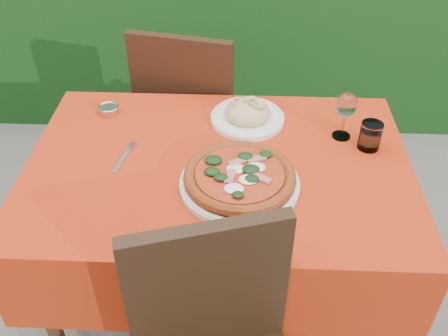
{
  "coord_description": "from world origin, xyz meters",
  "views": [
    {
      "loc": [
        0.07,
        -1.27,
        1.77
      ],
      "look_at": [
        0.02,
        -0.05,
        0.77
      ],
      "focal_mm": 40.0,
      "sensor_mm": 36.0,
      "label": 1
    }
  ],
  "objects_px": {
    "pasta_plate": "(247,115)",
    "steel_ramekin": "(109,110)",
    "pizza_plate": "(240,179)",
    "chair_far": "(191,112)",
    "wine_glass": "(346,107)",
    "fork": "(122,160)",
    "water_glass": "(370,137)"
  },
  "relations": [
    {
      "from": "pizza_plate",
      "to": "wine_glass",
      "type": "distance_m",
      "value": 0.46
    },
    {
      "from": "pizza_plate",
      "to": "steel_ramekin",
      "type": "relative_size",
      "value": 5.43
    },
    {
      "from": "pizza_plate",
      "to": "pasta_plate",
      "type": "xyz_separation_m",
      "value": [
        0.02,
        0.36,
        -0.0
      ]
    },
    {
      "from": "chair_far",
      "to": "wine_glass",
      "type": "relative_size",
      "value": 5.48
    },
    {
      "from": "pizza_plate",
      "to": "water_glass",
      "type": "distance_m",
      "value": 0.49
    },
    {
      "from": "chair_far",
      "to": "pasta_plate",
      "type": "bearing_deg",
      "value": 136.49
    },
    {
      "from": "pizza_plate",
      "to": "steel_ramekin",
      "type": "xyz_separation_m",
      "value": [
        -0.49,
        0.4,
        -0.02
      ]
    },
    {
      "from": "pasta_plate",
      "to": "water_glass",
      "type": "xyz_separation_m",
      "value": [
        0.41,
        -0.14,
        0.02
      ]
    },
    {
      "from": "pizza_plate",
      "to": "steel_ramekin",
      "type": "distance_m",
      "value": 0.63
    },
    {
      "from": "wine_glass",
      "to": "fork",
      "type": "relative_size",
      "value": 0.94
    },
    {
      "from": "water_glass",
      "to": "wine_glass",
      "type": "distance_m",
      "value": 0.13
    },
    {
      "from": "water_glass",
      "to": "fork",
      "type": "relative_size",
      "value": 0.52
    },
    {
      "from": "pizza_plate",
      "to": "steel_ramekin",
      "type": "height_order",
      "value": "pizza_plate"
    },
    {
      "from": "pasta_plate",
      "to": "wine_glass",
      "type": "distance_m",
      "value": 0.35
    },
    {
      "from": "wine_glass",
      "to": "steel_ramekin",
      "type": "height_order",
      "value": "wine_glass"
    },
    {
      "from": "pasta_plate",
      "to": "steel_ramekin",
      "type": "bearing_deg",
      "value": 176.54
    },
    {
      "from": "pasta_plate",
      "to": "steel_ramekin",
      "type": "height_order",
      "value": "pasta_plate"
    },
    {
      "from": "chair_far",
      "to": "water_glass",
      "type": "distance_m",
      "value": 0.87
    },
    {
      "from": "wine_glass",
      "to": "fork",
      "type": "distance_m",
      "value": 0.77
    },
    {
      "from": "pasta_plate",
      "to": "steel_ramekin",
      "type": "relative_size",
      "value": 3.83
    },
    {
      "from": "pasta_plate",
      "to": "steel_ramekin",
      "type": "distance_m",
      "value": 0.52
    },
    {
      "from": "water_glass",
      "to": "wine_glass",
      "type": "xyz_separation_m",
      "value": [
        -0.08,
        0.06,
        0.08
      ]
    },
    {
      "from": "chair_far",
      "to": "wine_glass",
      "type": "xyz_separation_m",
      "value": [
        0.58,
        -0.45,
        0.32
      ]
    },
    {
      "from": "pizza_plate",
      "to": "wine_glass",
      "type": "bearing_deg",
      "value": 38.65
    },
    {
      "from": "water_glass",
      "to": "pasta_plate",
      "type": "bearing_deg",
      "value": 160.63
    },
    {
      "from": "fork",
      "to": "steel_ramekin",
      "type": "distance_m",
      "value": 0.31
    },
    {
      "from": "chair_far",
      "to": "fork",
      "type": "xyz_separation_m",
      "value": [
        -0.16,
        -0.62,
        0.21
      ]
    },
    {
      "from": "chair_far",
      "to": "pizza_plate",
      "type": "relative_size",
      "value": 2.51
    },
    {
      "from": "pizza_plate",
      "to": "wine_glass",
      "type": "xyz_separation_m",
      "value": [
        0.35,
        0.28,
        0.09
      ]
    },
    {
      "from": "pasta_plate",
      "to": "fork",
      "type": "distance_m",
      "value": 0.48
    },
    {
      "from": "fork",
      "to": "steel_ramekin",
      "type": "bearing_deg",
      "value": 121.77
    },
    {
      "from": "chair_far",
      "to": "steel_ramekin",
      "type": "xyz_separation_m",
      "value": [
        -0.27,
        -0.33,
        0.22
      ]
    }
  ]
}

